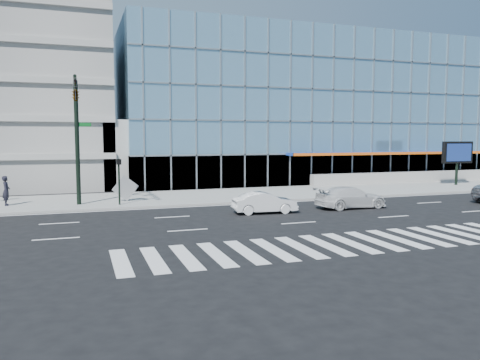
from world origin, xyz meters
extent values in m
plane|color=black|center=(0.00, 0.00, 0.00)|extent=(160.00, 160.00, 0.00)
cube|color=gray|center=(0.00, 8.00, 0.07)|extent=(120.00, 8.00, 0.15)
cube|color=#78ACC9|center=(14.00, 26.00, 7.50)|extent=(42.00, 26.00, 15.00)
cube|color=gray|center=(-6.00, 18.00, 3.00)|extent=(6.00, 8.00, 6.00)
cube|color=gray|center=(24.00, 11.60, 0.65)|extent=(30.00, 0.80, 1.00)
cylinder|color=black|center=(-11.00, 6.00, 4.15)|extent=(0.28, 0.28, 8.00)
cylinder|color=black|center=(-11.00, 3.20, 7.75)|extent=(0.18, 5.60, 0.18)
imported|color=black|center=(-11.00, 1.80, 7.15)|extent=(0.18, 0.22, 1.10)
imported|color=black|center=(-11.00, 4.00, 7.15)|extent=(0.48, 2.24, 0.90)
cube|color=#0C591E|center=(-10.55, 6.00, 5.35)|extent=(0.90, 0.05, 0.25)
cylinder|color=black|center=(-8.50, 5.00, 1.65)|extent=(0.12, 0.12, 3.00)
cube|color=black|center=(-8.50, 4.85, 2.95)|extent=(0.30, 0.25, 0.35)
cylinder|color=black|center=(22.00, 8.00, 1.15)|extent=(0.24, 0.24, 2.00)
cube|color=black|center=(22.00, 8.00, 3.15)|extent=(3.20, 0.40, 2.00)
cube|color=#0C193F|center=(22.00, 7.78, 3.15)|extent=(2.80, 0.02, 1.60)
imported|color=silver|center=(5.48, -0.35, 0.68)|extent=(4.76, 2.02, 1.37)
imported|color=silver|center=(-0.52, -0.43, 0.63)|extent=(3.95, 1.64, 1.27)
imported|color=black|center=(-15.41, 6.98, 1.11)|extent=(0.50, 0.72, 1.91)
cube|color=#979797|center=(-7.97, 6.57, 1.06)|extent=(1.83, 0.11, 1.83)
camera|label=1|loc=(-10.93, -26.10, 4.52)|focal=35.00mm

